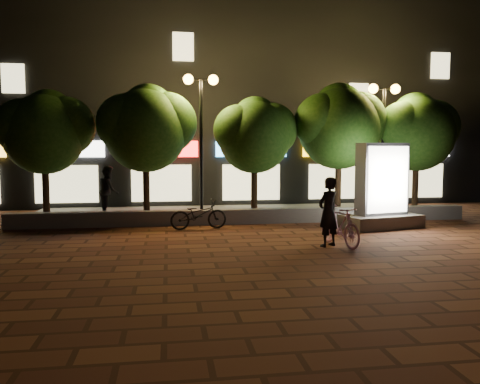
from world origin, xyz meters
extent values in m
plane|color=brown|center=(0.00, 0.00, 0.00)|extent=(80.00, 80.00, 0.00)
cube|color=slate|center=(0.00, 4.00, 0.25)|extent=(16.00, 0.45, 0.50)
cube|color=slate|center=(0.00, 6.50, 0.04)|extent=(16.00, 5.00, 0.08)
cube|color=black|center=(0.00, 13.00, 5.00)|extent=(28.00, 8.00, 10.00)
cube|color=white|center=(-7.00, 8.94, 2.60)|extent=(3.20, 0.12, 0.70)
cube|color=beige|center=(-7.00, 8.94, 1.10)|extent=(2.60, 0.10, 1.60)
cube|color=#FE231C|center=(-3.00, 8.94, 2.60)|extent=(3.20, 0.12, 0.70)
cube|color=beige|center=(-3.00, 8.94, 1.10)|extent=(2.60, 0.10, 1.60)
cube|color=#50B6FB|center=(1.00, 8.94, 2.60)|extent=(3.20, 0.12, 0.70)
cube|color=beige|center=(1.00, 8.94, 1.10)|extent=(2.60, 0.10, 1.60)
cube|color=#E9A306|center=(5.00, 8.94, 2.60)|extent=(3.20, 0.12, 0.70)
cube|color=beige|center=(5.00, 8.94, 1.10)|extent=(2.60, 0.10, 1.60)
cube|color=white|center=(9.00, 8.94, 2.60)|extent=(3.20, 0.12, 0.70)
cube|color=beige|center=(9.00, 8.94, 1.10)|extent=(2.60, 0.10, 1.60)
cube|color=beige|center=(-9.00, 8.94, 5.50)|extent=(0.90, 0.10, 1.20)
cube|color=beige|center=(-2.00, 8.94, 7.00)|extent=(0.90, 0.10, 1.20)
cube|color=beige|center=(6.00, 8.94, 5.00)|extent=(0.90, 0.10, 1.20)
cube|color=beige|center=(10.00, 8.94, 6.50)|extent=(0.90, 0.10, 1.20)
cylinder|color=#312013|center=(-7.00, 5.40, 1.21)|extent=(0.24, 0.24, 2.25)
sphere|color=#30581A|center=(-7.00, 5.40, 3.10)|extent=(2.80, 2.80, 2.80)
sphere|color=#30581A|center=(-6.30, 5.60, 3.40)|extent=(2.10, 2.10, 2.10)
sphere|color=#30581A|center=(-7.63, 5.25, 3.35)|extent=(1.96, 1.96, 1.96)
sphere|color=#30581A|center=(-6.90, 5.75, 3.80)|extent=(1.82, 1.82, 1.82)
cylinder|color=#312013|center=(-3.50, 5.40, 1.25)|extent=(0.24, 0.24, 2.34)
sphere|color=#30581A|center=(-3.50, 5.40, 3.25)|extent=(3.00, 3.00, 3.00)
sphere|color=#30581A|center=(-2.75, 5.60, 3.54)|extent=(2.25, 2.25, 2.25)
sphere|color=#30581A|center=(-4.17, 5.25, 3.50)|extent=(2.10, 2.10, 2.10)
sphere|color=#30581A|center=(-3.40, 5.75, 4.00)|extent=(1.95, 1.95, 1.95)
cylinder|color=#312013|center=(0.50, 5.40, 1.18)|extent=(0.24, 0.24, 2.21)
sphere|color=#30581A|center=(0.50, 5.40, 3.03)|extent=(2.70, 2.70, 2.70)
sphere|color=#30581A|center=(1.17, 5.60, 3.33)|extent=(2.03, 2.03, 2.02)
sphere|color=#30581A|center=(-0.11, 5.25, 3.28)|extent=(1.89, 1.89, 1.89)
sphere|color=#30581A|center=(0.60, 5.75, 3.70)|extent=(1.76, 1.76, 1.76)
cylinder|color=#312013|center=(3.80, 5.40, 1.30)|extent=(0.24, 0.24, 2.43)
sphere|color=#30581A|center=(3.80, 5.40, 3.36)|extent=(3.10, 3.10, 3.10)
sphere|color=#30581A|center=(4.58, 5.60, 3.66)|extent=(2.33, 2.33, 2.33)
sphere|color=#30581A|center=(3.10, 5.25, 3.61)|extent=(2.17, 2.17, 2.17)
sphere|color=#30581A|center=(3.90, 5.75, 4.14)|extent=(2.01, 2.02, 2.02)
cylinder|color=#312013|center=(7.00, 5.40, 1.23)|extent=(0.24, 0.24, 2.29)
sphere|color=#30581A|center=(7.00, 5.40, 3.17)|extent=(2.90, 2.90, 2.90)
sphere|color=#30581A|center=(7.72, 5.60, 3.47)|extent=(2.18, 2.17, 2.17)
sphere|color=#30581A|center=(6.35, 5.25, 3.42)|extent=(2.03, 2.03, 2.03)
sphere|color=#30581A|center=(7.10, 5.75, 3.90)|extent=(1.89, 1.88, 1.88)
cylinder|color=black|center=(-1.50, 5.20, 2.58)|extent=(0.12, 0.12, 5.00)
cylinder|color=black|center=(-1.50, 5.20, 5.08)|extent=(0.90, 0.08, 0.08)
sphere|color=#F6AB3D|center=(-1.95, 5.20, 5.08)|extent=(0.36, 0.36, 0.36)
sphere|color=#F6AB3D|center=(-1.05, 5.20, 5.08)|extent=(0.36, 0.36, 0.36)
cylinder|color=black|center=(5.50, 5.20, 2.48)|extent=(0.12, 0.12, 4.80)
cylinder|color=black|center=(5.50, 5.20, 4.88)|extent=(0.90, 0.08, 0.08)
sphere|color=#F6AB3D|center=(5.05, 5.20, 4.88)|extent=(0.36, 0.36, 0.36)
sphere|color=#F6AB3D|center=(5.95, 5.20, 4.88)|extent=(0.36, 0.36, 0.36)
cube|color=slate|center=(4.22, 2.45, 0.21)|extent=(2.79, 1.85, 0.43)
cube|color=#4C4C51|center=(4.22, 2.45, 1.60)|extent=(1.80, 0.97, 2.35)
cube|color=white|center=(4.29, 2.15, 1.60)|extent=(1.52, 0.40, 2.14)
cube|color=white|center=(4.14, 2.76, 1.60)|extent=(1.52, 0.40, 2.14)
imported|color=#DE97C9|center=(1.79, -0.27, 0.55)|extent=(0.91, 1.89, 1.10)
imported|color=black|center=(1.47, -0.28, 0.92)|extent=(0.80, 0.73, 1.85)
imported|color=black|center=(-1.75, 3.00, 0.48)|extent=(1.91, 0.89, 0.96)
imported|color=black|center=(-4.94, 6.18, 1.03)|extent=(0.85, 1.02, 1.89)
camera|label=1|loc=(-2.69, -12.35, 2.55)|focal=35.91mm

